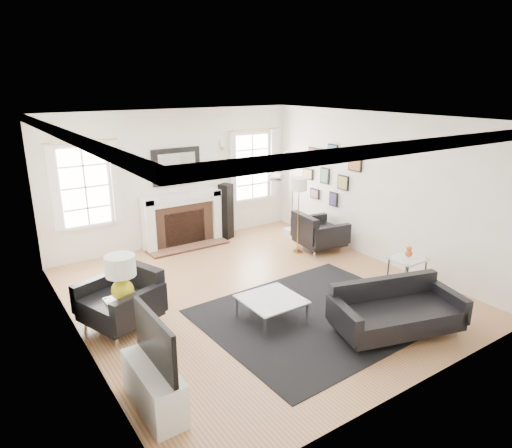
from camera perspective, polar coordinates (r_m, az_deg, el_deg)
floor at (r=7.58m, az=0.10°, el=-8.51°), size 6.00×6.00×0.00m
back_wall at (r=9.65m, az=-9.94°, el=5.69°), size 5.50×0.04×2.80m
front_wall at (r=5.03m, az=19.71°, el=-6.06°), size 5.50×0.04×2.80m
left_wall at (r=6.07m, az=-21.99°, el=-2.31°), size 0.04×6.00×2.80m
right_wall at (r=8.87m, az=15.05°, el=4.34°), size 0.04×6.00×2.80m
ceiling at (r=6.84m, az=0.12°, el=13.09°), size 5.50×6.00×0.02m
crown_molding at (r=6.85m, az=0.12°, el=12.59°), size 5.50×6.00×0.12m
fireplace at (r=9.67m, az=-9.17°, el=0.51°), size 1.70×0.69×1.11m
mantel_mirror at (r=9.56m, az=-9.91°, el=7.11°), size 1.05×0.07×0.75m
window_left at (r=9.02m, az=-20.61°, el=4.40°), size 1.24×0.15×1.62m
window_right at (r=10.47m, az=-0.51°, el=7.18°), size 1.24×0.15×1.62m
gallery_wall at (r=9.70m, az=9.24°, el=6.59°), size 0.04×1.73×1.29m
tv_unit at (r=5.14m, az=-12.65°, el=-18.57°), size 0.35×1.00×1.09m
area_rug at (r=6.94m, az=7.48°, el=-11.22°), size 3.26×2.76×0.01m
sofa at (r=6.62m, az=16.93°, el=-10.41°), size 1.91×1.25×0.57m
armchair_left at (r=6.75m, az=-16.23°, el=-9.14°), size 1.17×1.24×0.68m
armchair_right at (r=9.38m, az=7.66°, el=-1.13°), size 0.98×1.06×0.65m
coffee_table at (r=6.59m, az=1.95°, el=-9.54°), size 0.81×0.81×0.36m
side_table_left at (r=6.53m, az=-16.15°, el=-9.92°), size 0.45×0.45×0.49m
nesting_table at (r=7.81m, az=18.41°, el=-4.89°), size 0.54×0.45×0.59m
gourd_lamp at (r=6.34m, az=-16.51°, el=-6.13°), size 0.40×0.40×0.64m
orange_vase at (r=7.73m, az=18.57°, el=-3.36°), size 0.12×0.12×0.18m
arc_floor_lamp at (r=9.10m, az=3.61°, el=3.60°), size 1.50×1.39×2.13m
stick_floor_lamp at (r=8.92m, az=5.40°, el=4.49°), size 0.31×0.31×1.54m
speaker_tower at (r=9.96m, az=-3.76°, el=1.59°), size 0.32×0.32×1.21m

